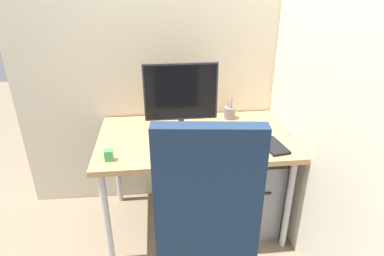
% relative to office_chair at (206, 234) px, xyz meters
% --- Properties ---
extents(ground_plane, '(8.00, 8.00, 0.00)m').
position_rel_office_chair_xyz_m(ground_plane, '(0.04, 0.85, -0.66)').
color(ground_plane, gray).
extents(wall_back, '(2.65, 0.04, 2.80)m').
position_rel_office_chair_xyz_m(wall_back, '(0.04, 1.27, 0.74)').
color(wall_back, beige).
rests_on(wall_back, ground_plane).
extents(wall_side_right, '(0.04, 2.10, 2.80)m').
position_rel_office_chair_xyz_m(wall_side_right, '(0.74, 0.66, 0.74)').
color(wall_side_right, beige).
rests_on(wall_side_right, ground_plane).
extents(desk, '(1.34, 0.79, 0.76)m').
position_rel_office_chair_xyz_m(desk, '(0.04, 0.85, 0.03)').
color(desk, tan).
rests_on(desk, ground_plane).
extents(office_chair, '(0.57, 0.60, 1.29)m').
position_rel_office_chair_xyz_m(office_chair, '(0.00, 0.00, 0.00)').
color(office_chair, black).
rests_on(office_chair, ground_plane).
extents(filing_cabinet, '(0.41, 0.52, 0.62)m').
position_rel_office_chair_xyz_m(filing_cabinet, '(0.44, 0.83, -0.35)').
color(filing_cabinet, gray).
rests_on(filing_cabinet, ground_plane).
extents(monitor, '(0.51, 0.16, 0.50)m').
position_rel_office_chair_xyz_m(monitor, '(-0.04, 0.93, 0.37)').
color(monitor, '#333338').
rests_on(monitor, desk).
extents(keyboard, '(0.46, 0.17, 0.02)m').
position_rel_office_chair_xyz_m(keyboard, '(0.00, 0.68, 0.11)').
color(keyboard, black).
rests_on(keyboard, desk).
extents(mouse, '(0.08, 0.09, 0.03)m').
position_rel_office_chair_xyz_m(mouse, '(0.33, 0.71, 0.11)').
color(mouse, '#9EA0A5').
rests_on(mouse, desk).
extents(pen_holder, '(0.09, 0.09, 0.18)m').
position_rel_office_chair_xyz_m(pen_holder, '(0.36, 1.12, 0.15)').
color(pen_holder, slate).
rests_on(pen_holder, desk).
extents(notebook, '(0.16, 0.25, 0.02)m').
position_rel_office_chair_xyz_m(notebook, '(0.54, 0.63, 0.11)').
color(notebook, black).
rests_on(notebook, desk).
extents(desk_clamp_accessory, '(0.05, 0.05, 0.07)m').
position_rel_office_chair_xyz_m(desk_clamp_accessory, '(-0.51, 0.58, 0.13)').
color(desk_clamp_accessory, '#3FAD59').
rests_on(desk_clamp_accessory, desk).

